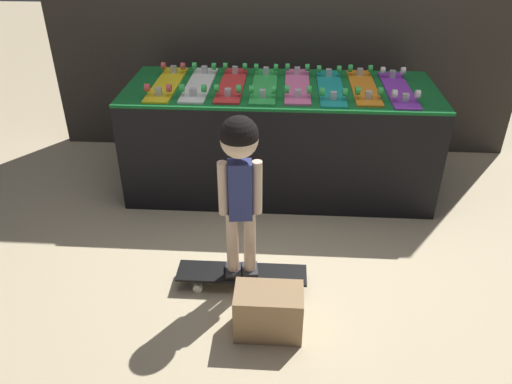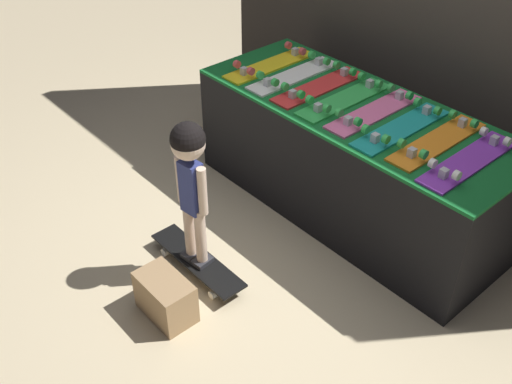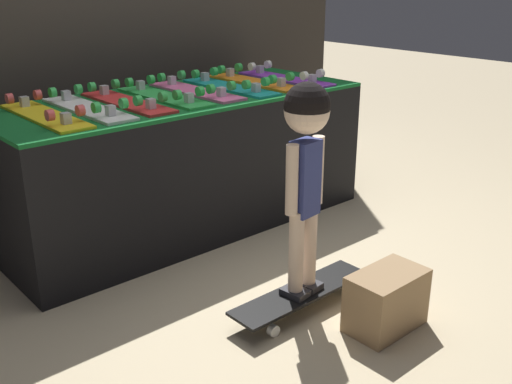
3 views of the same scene
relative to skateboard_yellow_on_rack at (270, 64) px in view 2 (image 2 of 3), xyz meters
The scene contains 14 objects.
ground_plane 1.28m from the skateboard_yellow_on_rack, 35.38° to the right, with size 16.00×16.00×0.00m, color beige.
back_wall 1.20m from the skateboard_yellow_on_rack, 42.25° to the left, with size 3.87×0.10×2.61m.
display_rack 0.91m from the skateboard_yellow_on_rack, ahead, with size 2.19×0.85×0.79m.
skateboard_yellow_on_rack is the anchor object (origin of this frame).
skateboard_white_on_rack 0.23m from the skateboard_yellow_on_rack, ahead, with size 0.18×0.74×0.09m.
skateboard_red_on_rack 0.46m from the skateboard_yellow_on_rack, ahead, with size 0.18×0.74×0.09m.
skateboard_green_on_rack 0.69m from the skateboard_yellow_on_rack, ahead, with size 0.18×0.74×0.09m.
skateboard_pink_on_rack 0.92m from the skateboard_yellow_on_rack, ahead, with size 0.18×0.74×0.09m.
skateboard_teal_on_rack 1.15m from the skateboard_yellow_on_rack, ahead, with size 0.18×0.74×0.09m.
skateboard_orange_on_rack 1.38m from the skateboard_yellow_on_rack, ahead, with size 0.18×0.74×0.09m.
skateboard_purple_on_rack 1.61m from the skateboard_yellow_on_rack, ahead, with size 0.18×0.74×0.09m.
skateboard_on_floor 1.51m from the skateboard_yellow_on_rack, 61.81° to the right, with size 0.74×0.18×0.09m.
child 1.32m from the skateboard_yellow_on_rack, 61.81° to the right, with size 0.23×0.19×0.96m.
storage_box 1.83m from the skateboard_yellow_on_rack, 62.31° to the right, with size 0.35×0.21×0.26m.
Camera 2 is at (2.07, -2.10, 2.61)m, focal length 42.00 mm.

